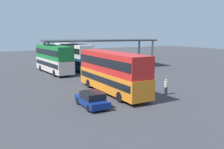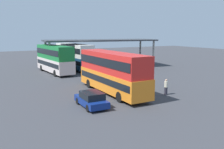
{
  "view_description": "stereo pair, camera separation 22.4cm",
  "coord_description": "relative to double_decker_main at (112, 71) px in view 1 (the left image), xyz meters",
  "views": [
    {
      "loc": [
        -13.37,
        -19.54,
        6.45
      ],
      "look_at": [
        -0.76,
        2.88,
        2.0
      ],
      "focal_mm": 39.47,
      "sensor_mm": 36.0,
      "label": 1
    },
    {
      "loc": [
        -13.17,
        -19.65,
        6.45
      ],
      "look_at": [
        -0.76,
        2.88,
        2.0
      ],
      "focal_mm": 39.47,
      "sensor_mm": 36.0,
      "label": 2
    }
  ],
  "objects": [
    {
      "name": "double_decker_main",
      "position": [
        0.0,
        0.0,
        0.0
      ],
      "size": [
        2.57,
        11.29,
        4.36
      ],
      "rotation": [
        0.0,
        0.0,
        1.57
      ],
      "color": "orange",
      "rests_on": "ground_plane"
    },
    {
      "name": "depot_canopy",
      "position": [
        7.35,
        17.53,
        2.41
      ],
      "size": [
        20.71,
        8.86,
        5.1
      ],
      "rotation": [
        0.0,
        0.0,
        -0.13
      ],
      "color": "#33353A",
      "rests_on": "ground_plane"
    },
    {
      "name": "parked_hatchback",
      "position": [
        -3.98,
        -3.54,
        -1.71
      ],
      "size": [
        1.84,
        3.98,
        1.35
      ],
      "rotation": [
        0.0,
        0.0,
        1.55
      ],
      "color": "navy",
      "rests_on": "ground_plane"
    },
    {
      "name": "double_decker_near_canopy",
      "position": [
        -1.65,
        15.97,
        -0.0
      ],
      "size": [
        3.24,
        10.57,
        4.35
      ],
      "rotation": [
        0.0,
        0.0,
        1.64
      ],
      "color": "silver",
      "rests_on": "ground_plane"
    },
    {
      "name": "double_decker_mid_row",
      "position": [
        2.55,
        18.55,
        0.02
      ],
      "size": [
        3.17,
        11.41,
        4.39
      ],
      "rotation": [
        0.0,
        0.0,
        1.63
      ],
      "color": "navy",
      "rests_on": "ground_plane"
    },
    {
      "name": "ground_plane",
      "position": [
        0.76,
        -2.89,
        -2.39
      ],
      "size": [
        140.0,
        140.0,
        0.0
      ],
      "primitive_type": "plane",
      "color": "#38393E"
    },
    {
      "name": "pedestrian_waiting",
      "position": [
        4.55,
        -3.4,
        -1.56
      ],
      "size": [
        0.38,
        0.38,
        1.65
      ],
      "rotation": [
        0.0,
        0.0,
        2.75
      ],
      "color": "#262633",
      "rests_on": "ground_plane"
    }
  ]
}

